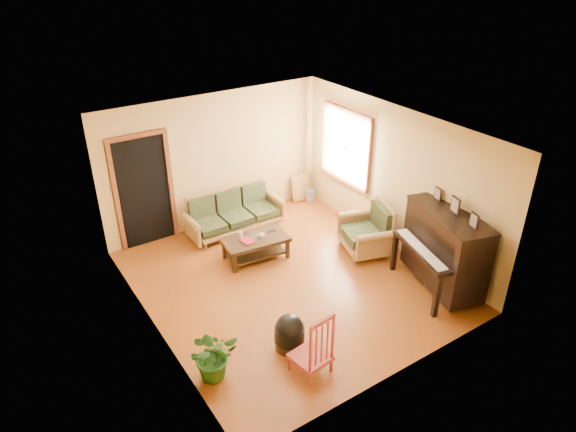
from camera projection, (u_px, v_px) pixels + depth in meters
floor at (288, 281)px, 8.55m from camera, size 5.00×5.00×0.00m
doorway at (144, 192)px, 9.18m from camera, size 1.08×0.16×2.05m
window at (346, 147)px, 9.86m from camera, size 0.12×1.36×1.46m
sofa at (235, 212)px, 9.83m from camera, size 1.87×0.79×0.80m
coffee_table at (256, 248)px, 9.07m from camera, size 1.19×0.74×0.41m
armchair at (365, 229)px, 9.15m from camera, size 1.10×1.13×0.92m
piano at (445, 251)px, 8.11m from camera, size 1.28×1.71×1.35m
footstool at (289, 336)px, 7.07m from camera, size 0.50×0.50×0.40m
red_chair at (311, 342)px, 6.55m from camera, size 0.51×0.55×0.97m
leaning_frame at (301, 187)px, 11.05m from camera, size 0.46×0.15×0.60m
ceramic_crock at (310, 195)px, 11.13m from camera, size 0.23×0.23×0.24m
potted_plant at (213, 355)px, 6.54m from camera, size 0.69×0.61×0.71m
book at (243, 243)px, 8.80m from camera, size 0.20×0.26×0.02m
candle at (241, 235)px, 8.96m from camera, size 0.07×0.07×0.12m
glass_jar at (262, 235)px, 8.99m from camera, size 0.11×0.11×0.06m
remote at (272, 231)px, 9.17m from camera, size 0.17×0.05×0.02m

